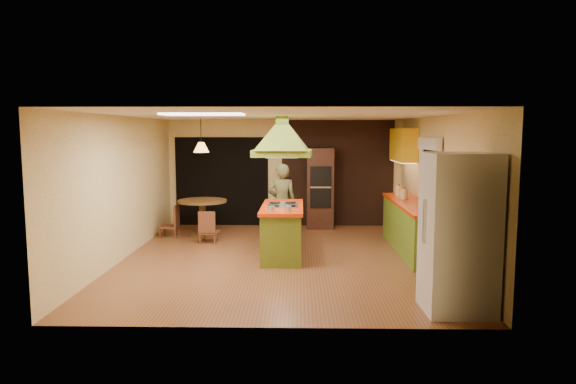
{
  "coord_description": "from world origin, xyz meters",
  "views": [
    {
      "loc": [
        0.33,
        -8.89,
        2.23
      ],
      "look_at": [
        0.14,
        0.27,
        1.15
      ],
      "focal_mm": 32.0,
      "sensor_mm": 36.0,
      "label": 1
    }
  ],
  "objects_px": {
    "kitchen_island": "(282,230)",
    "man": "(282,203)",
    "dining_table": "(202,211)",
    "wall_oven": "(320,188)",
    "canister_large": "(399,191)",
    "refrigerator": "(458,233)"
  },
  "relations": [
    {
      "from": "man",
      "to": "refrigerator",
      "type": "height_order",
      "value": "refrigerator"
    },
    {
      "from": "man",
      "to": "kitchen_island",
      "type": "bearing_deg",
      "value": 88.7
    },
    {
      "from": "man",
      "to": "dining_table",
      "type": "xyz_separation_m",
      "value": [
        -1.72,
        0.49,
        -0.25
      ]
    },
    {
      "from": "kitchen_island",
      "to": "refrigerator",
      "type": "distance_m",
      "value": 3.65
    },
    {
      "from": "dining_table",
      "to": "kitchen_island",
      "type": "bearing_deg",
      "value": -44.83
    },
    {
      "from": "kitchen_island",
      "to": "man",
      "type": "height_order",
      "value": "man"
    },
    {
      "from": "kitchen_island",
      "to": "dining_table",
      "type": "xyz_separation_m",
      "value": [
        -1.77,
        1.76,
        0.09
      ]
    },
    {
      "from": "kitchen_island",
      "to": "man",
      "type": "relative_size",
      "value": 1.15
    },
    {
      "from": "kitchen_island",
      "to": "canister_large",
      "type": "bearing_deg",
      "value": 32.31
    },
    {
      "from": "canister_large",
      "to": "kitchen_island",
      "type": "bearing_deg",
      "value": -147.92
    },
    {
      "from": "man",
      "to": "wall_oven",
      "type": "xyz_separation_m",
      "value": [
        0.84,
        1.51,
        0.13
      ]
    },
    {
      "from": "refrigerator",
      "to": "kitchen_island",
      "type": "bearing_deg",
      "value": 127.89
    },
    {
      "from": "dining_table",
      "to": "man",
      "type": "bearing_deg",
      "value": -16.01
    },
    {
      "from": "refrigerator",
      "to": "canister_large",
      "type": "distance_m",
      "value": 4.3
    },
    {
      "from": "kitchen_island",
      "to": "man",
      "type": "bearing_deg",
      "value": 92.5
    },
    {
      "from": "refrigerator",
      "to": "wall_oven",
      "type": "xyz_separation_m",
      "value": [
        -1.47,
        5.59,
        -0.06
      ]
    },
    {
      "from": "dining_table",
      "to": "canister_large",
      "type": "bearing_deg",
      "value": -3.86
    },
    {
      "from": "wall_oven",
      "to": "canister_large",
      "type": "xyz_separation_m",
      "value": [
        1.57,
        -1.29,
        0.09
      ]
    },
    {
      "from": "wall_oven",
      "to": "refrigerator",
      "type": "bearing_deg",
      "value": -74.31
    },
    {
      "from": "man",
      "to": "canister_large",
      "type": "bearing_deg",
      "value": -178.47
    },
    {
      "from": "man",
      "to": "dining_table",
      "type": "bearing_deg",
      "value": -19.58
    },
    {
      "from": "kitchen_island",
      "to": "dining_table",
      "type": "distance_m",
      "value": 2.5
    }
  ]
}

